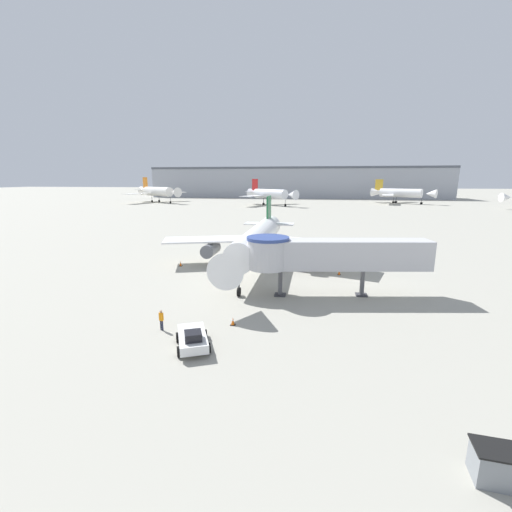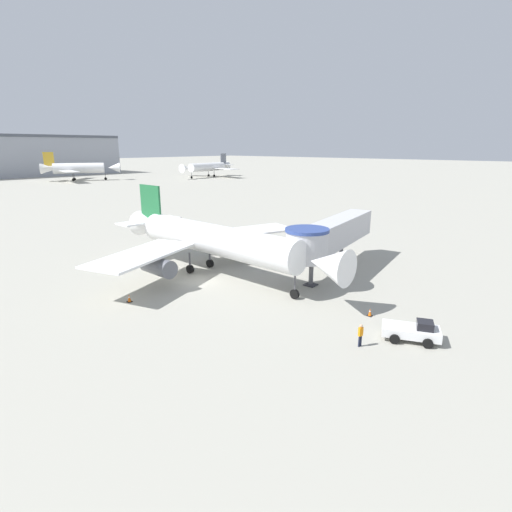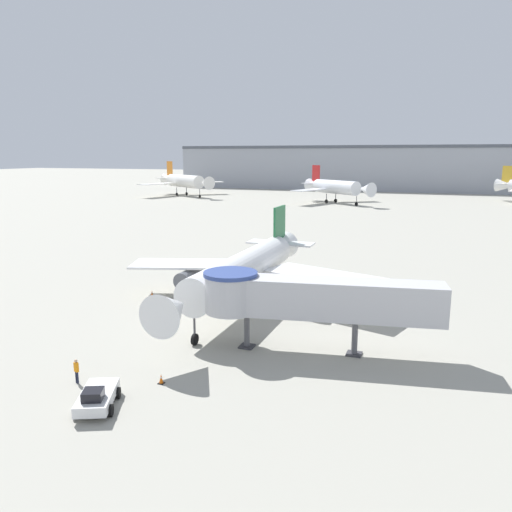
{
  "view_description": "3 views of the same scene",
  "coord_description": "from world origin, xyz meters",
  "px_view_note": "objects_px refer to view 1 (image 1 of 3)",
  "views": [
    {
      "loc": [
        9.6,
        -41.34,
        11.34
      ],
      "look_at": [
        3.66,
        -6.88,
        3.42
      ],
      "focal_mm": 24.0,
      "sensor_mm": 36.0,
      "label": 1
    },
    {
      "loc": [
        -24.7,
        -29.72,
        13.18
      ],
      "look_at": [
        3.39,
        -4.6,
        2.8
      ],
      "focal_mm": 28.0,
      "sensor_mm": 36.0,
      "label": 2
    },
    {
      "loc": [
        19.59,
        -42.8,
        14.54
      ],
      "look_at": [
        3.66,
        0.6,
        5.11
      ],
      "focal_mm": 35.0,
      "sensor_mm": 36.0,
      "label": 3
    }
  ],
  "objects_px": {
    "pushback_tug_white": "(193,338)",
    "ground_crew_marshaller": "(161,319)",
    "service_container_gray": "(506,466)",
    "traffic_cone_port_wing": "(181,264)",
    "jet_bridge": "(324,254)",
    "background_jet_red_tail": "(269,194)",
    "traffic_cone_near_nose": "(233,321)",
    "background_jet_gold_tail": "(399,193)",
    "main_airplane": "(257,240)",
    "background_jet_orange_tail": "(157,192)",
    "traffic_cone_starboard_wing": "(339,272)"
  },
  "relations": [
    {
      "from": "pushback_tug_white",
      "to": "background_jet_red_tail",
      "type": "relative_size",
      "value": 0.17
    },
    {
      "from": "service_container_gray",
      "to": "ground_crew_marshaller",
      "type": "height_order",
      "value": "ground_crew_marshaller"
    },
    {
      "from": "ground_crew_marshaller",
      "to": "pushback_tug_white",
      "type": "bearing_deg",
      "value": -16.79
    },
    {
      "from": "traffic_cone_port_wing",
      "to": "service_container_gray",
      "type": "bearing_deg",
      "value": -49.76
    },
    {
      "from": "service_container_gray",
      "to": "background_jet_orange_tail",
      "type": "relative_size",
      "value": 0.08
    },
    {
      "from": "pushback_tug_white",
      "to": "ground_crew_marshaller",
      "type": "height_order",
      "value": "ground_crew_marshaller"
    },
    {
      "from": "background_jet_red_tail",
      "to": "background_jet_orange_tail",
      "type": "distance_m",
      "value": 56.7
    },
    {
      "from": "background_jet_red_tail",
      "to": "background_jet_orange_tail",
      "type": "relative_size",
      "value": 0.86
    },
    {
      "from": "traffic_cone_starboard_wing",
      "to": "background_jet_orange_tail",
      "type": "distance_m",
      "value": 141.23
    },
    {
      "from": "traffic_cone_port_wing",
      "to": "background_jet_gold_tail",
      "type": "relative_size",
      "value": 0.02
    },
    {
      "from": "pushback_tug_white",
      "to": "service_container_gray",
      "type": "distance_m",
      "value": 17.45
    },
    {
      "from": "pushback_tug_white",
      "to": "ground_crew_marshaller",
      "type": "bearing_deg",
      "value": 121.42
    },
    {
      "from": "background_jet_orange_tail",
      "to": "traffic_cone_port_wing",
      "type": "bearing_deg",
      "value": -120.14
    },
    {
      "from": "ground_crew_marshaller",
      "to": "background_jet_red_tail",
      "type": "height_order",
      "value": "background_jet_red_tail"
    },
    {
      "from": "background_jet_red_tail",
      "to": "background_jet_gold_tail",
      "type": "height_order",
      "value": "background_jet_red_tail"
    },
    {
      "from": "background_jet_orange_tail",
      "to": "background_jet_gold_tail",
      "type": "bearing_deg",
      "value": -50.35
    },
    {
      "from": "traffic_cone_starboard_wing",
      "to": "service_container_gray",
      "type": "bearing_deg",
      "value": -81.37
    },
    {
      "from": "service_container_gray",
      "to": "traffic_cone_port_wing",
      "type": "distance_m",
      "value": 38.46
    },
    {
      "from": "traffic_cone_port_wing",
      "to": "background_jet_orange_tail",
      "type": "distance_m",
      "value": 130.19
    },
    {
      "from": "main_airplane",
      "to": "traffic_cone_starboard_wing",
      "type": "height_order",
      "value": "main_airplane"
    },
    {
      "from": "traffic_cone_port_wing",
      "to": "background_jet_red_tail",
      "type": "xyz_separation_m",
      "value": [
        -2.47,
        107.44,
        4.59
      ]
    },
    {
      "from": "jet_bridge",
      "to": "service_container_gray",
      "type": "bearing_deg",
      "value": -82.27
    },
    {
      "from": "traffic_cone_port_wing",
      "to": "traffic_cone_starboard_wing",
      "type": "relative_size",
      "value": 1.06
    },
    {
      "from": "jet_bridge",
      "to": "ground_crew_marshaller",
      "type": "bearing_deg",
      "value": -149.77
    },
    {
      "from": "jet_bridge",
      "to": "background_jet_red_tail",
      "type": "xyz_separation_m",
      "value": [
        -20.87,
        116.13,
        0.7
      ]
    },
    {
      "from": "jet_bridge",
      "to": "background_jet_orange_tail",
      "type": "bearing_deg",
      "value": 112.04
    },
    {
      "from": "traffic_cone_near_nose",
      "to": "ground_crew_marshaller",
      "type": "relative_size",
      "value": 0.4
    },
    {
      "from": "background_jet_orange_tail",
      "to": "traffic_cone_starboard_wing",
      "type": "bearing_deg",
      "value": -112.83
    },
    {
      "from": "background_jet_red_tail",
      "to": "traffic_cone_near_nose",
      "type": "bearing_deg",
      "value": -135.45
    },
    {
      "from": "main_airplane",
      "to": "traffic_cone_starboard_wing",
      "type": "relative_size",
      "value": 44.36
    },
    {
      "from": "main_airplane",
      "to": "background_jet_gold_tail",
      "type": "height_order",
      "value": "background_jet_gold_tail"
    },
    {
      "from": "pushback_tug_white",
      "to": "service_container_gray",
      "type": "relative_size",
      "value": 1.73
    },
    {
      "from": "main_airplane",
      "to": "ground_crew_marshaller",
      "type": "distance_m",
      "value": 20.15
    },
    {
      "from": "service_container_gray",
      "to": "pushback_tug_white",
      "type": "bearing_deg",
      "value": 152.11
    },
    {
      "from": "traffic_cone_port_wing",
      "to": "ground_crew_marshaller",
      "type": "distance_m",
      "value": 19.91
    },
    {
      "from": "traffic_cone_near_nose",
      "to": "background_jet_orange_tail",
      "type": "xyz_separation_m",
      "value": [
        -69.76,
        133.32,
        4.96
      ]
    },
    {
      "from": "jet_bridge",
      "to": "background_jet_red_tail",
      "type": "distance_m",
      "value": 117.99
    },
    {
      "from": "main_airplane",
      "to": "background_jet_orange_tail",
      "type": "height_order",
      "value": "background_jet_orange_tail"
    },
    {
      "from": "background_jet_orange_tail",
      "to": "service_container_gray",
      "type": "bearing_deg",
      "value": -117.07
    },
    {
      "from": "background_jet_gold_tail",
      "to": "background_jet_orange_tail",
      "type": "bearing_deg",
      "value": 126.94
    },
    {
      "from": "jet_bridge",
      "to": "background_jet_orange_tail",
      "type": "distance_m",
      "value": 146.67
    },
    {
      "from": "main_airplane",
      "to": "service_container_gray",
      "type": "relative_size",
      "value": 11.83
    },
    {
      "from": "ground_crew_marshaller",
      "to": "background_jet_orange_tail",
      "type": "bearing_deg",
      "value": 133.12
    },
    {
      "from": "main_airplane",
      "to": "service_container_gray",
      "type": "height_order",
      "value": "main_airplane"
    },
    {
      "from": "jet_bridge",
      "to": "service_container_gray",
      "type": "distance_m",
      "value": 21.93
    },
    {
      "from": "pushback_tug_white",
      "to": "background_jet_orange_tail",
      "type": "height_order",
      "value": "background_jet_orange_tail"
    },
    {
      "from": "service_container_gray",
      "to": "background_jet_red_tail",
      "type": "bearing_deg",
      "value": 101.29
    },
    {
      "from": "main_airplane",
      "to": "pushback_tug_white",
      "type": "distance_m",
      "value": 22.01
    },
    {
      "from": "traffic_cone_near_nose",
      "to": "background_jet_gold_tail",
      "type": "height_order",
      "value": "background_jet_gold_tail"
    },
    {
      "from": "service_container_gray",
      "to": "background_jet_gold_tail",
      "type": "relative_size",
      "value": 0.09
    }
  ]
}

